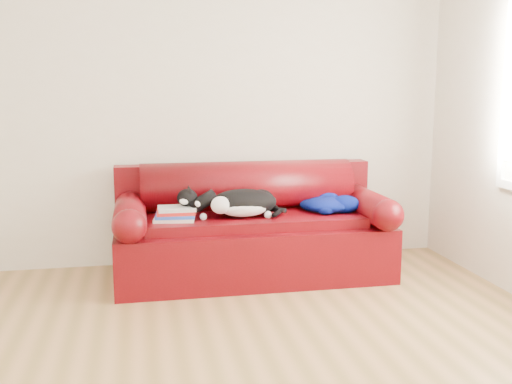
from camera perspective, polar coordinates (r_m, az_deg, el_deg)
ground at (r=3.33m, az=-4.08°, el=-16.20°), size 4.50×4.50×0.00m
room_shell at (r=3.03m, az=-2.13°, el=13.73°), size 4.52×4.02×2.61m
sofa_base at (r=4.71m, az=-0.34°, el=-5.20°), size 2.10×0.90×0.50m
sofa_back at (r=4.87m, az=-0.88°, el=-1.01°), size 2.10×1.01×0.88m
book_stack at (r=4.45m, az=-7.67°, el=-2.07°), size 0.32×0.26×0.10m
cat at (r=4.51m, az=-1.26°, el=-1.12°), size 0.75×0.40×0.27m
blanket at (r=4.76m, az=6.93°, el=-1.10°), size 0.45×0.38×0.14m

